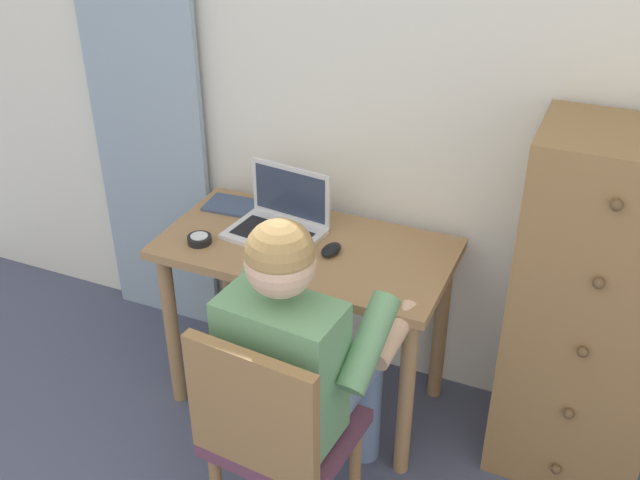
# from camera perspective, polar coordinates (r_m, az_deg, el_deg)

# --- Properties ---
(wall_back) EXTENTS (4.80, 0.05, 2.50)m
(wall_back) POSITION_cam_1_polar(r_m,az_deg,el_deg) (2.76, 7.58, 11.03)
(wall_back) COLOR silver
(wall_back) RESTS_ON ground_plane
(curtain_panel) EXTENTS (0.54, 0.03, 2.27)m
(curtain_panel) POSITION_cam_1_polar(r_m,az_deg,el_deg) (3.23, -13.34, 11.31)
(curtain_panel) COLOR #8EA3B7
(curtain_panel) RESTS_ON ground_plane
(desk) EXTENTS (1.08, 0.56, 0.74)m
(desk) POSITION_cam_1_polar(r_m,az_deg,el_deg) (2.84, -1.05, -2.54)
(desk) COLOR #9E754C
(desk) RESTS_ON ground_plane
(dresser) EXTENTS (0.52, 0.44, 1.32)m
(dresser) POSITION_cam_1_polar(r_m,az_deg,el_deg) (2.71, 19.87, -5.34)
(dresser) COLOR olive
(dresser) RESTS_ON ground_plane
(chair) EXTENTS (0.45, 0.44, 0.88)m
(chair) POSITION_cam_1_polar(r_m,az_deg,el_deg) (2.36, -3.52, -14.44)
(chair) COLOR #5F344A
(chair) RESTS_ON ground_plane
(person_seated) EXTENTS (0.56, 0.61, 1.20)m
(person_seated) POSITION_cam_1_polar(r_m,az_deg,el_deg) (2.36, -1.34, -8.55)
(person_seated) COLOR #6B84AD
(person_seated) RESTS_ON ground_plane
(laptop) EXTENTS (0.37, 0.29, 0.24)m
(laptop) POSITION_cam_1_polar(r_m,az_deg,el_deg) (2.83, -3.09, 1.56)
(laptop) COLOR silver
(laptop) RESTS_ON desk
(computer_mouse) EXTENTS (0.07, 0.11, 0.03)m
(computer_mouse) POSITION_cam_1_polar(r_m,az_deg,el_deg) (2.71, 0.85, -0.73)
(computer_mouse) COLOR black
(computer_mouse) RESTS_ON desk
(desk_clock) EXTENTS (0.09, 0.09, 0.03)m
(desk_clock) POSITION_cam_1_polar(r_m,az_deg,el_deg) (2.81, -9.14, 0.05)
(desk_clock) COLOR black
(desk_clock) RESTS_ON desk
(notebook_pad) EXTENTS (0.22, 0.16, 0.01)m
(notebook_pad) POSITION_cam_1_polar(r_m,az_deg,el_deg) (3.05, -6.68, 2.62)
(notebook_pad) COLOR #3D4C6B
(notebook_pad) RESTS_ON desk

